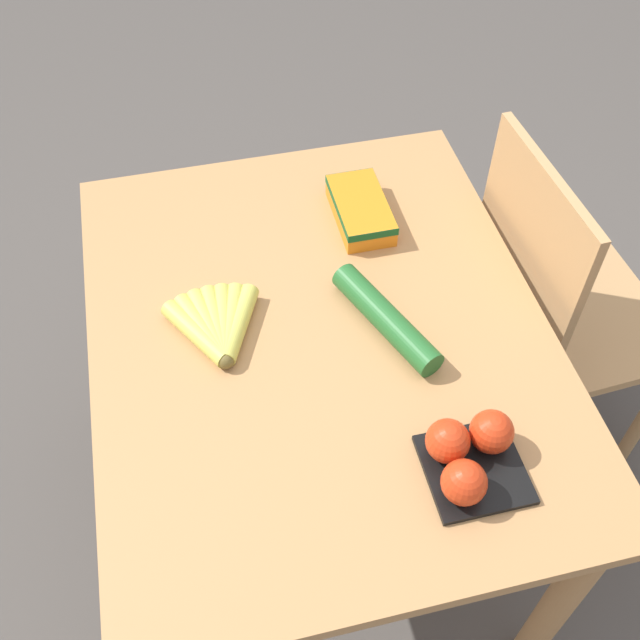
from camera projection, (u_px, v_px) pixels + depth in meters
ground_plane at (320, 506)px, 1.96m from camera, size 12.00×12.00×0.00m
dining_table at (320, 367)px, 1.48m from camera, size 1.06×0.85×0.74m
chair at (553, 313)px, 1.74m from camera, size 0.44×0.42×0.93m
banana_bunch at (217, 327)px, 1.37m from camera, size 0.19×0.19×0.04m
tomato_pack at (469, 455)px, 1.18m from camera, size 0.16×0.16×0.08m
carrot_bag at (361, 208)px, 1.56m from camera, size 0.19×0.10×0.05m
cucumber_near at (386, 318)px, 1.37m from camera, size 0.27×0.15×0.05m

